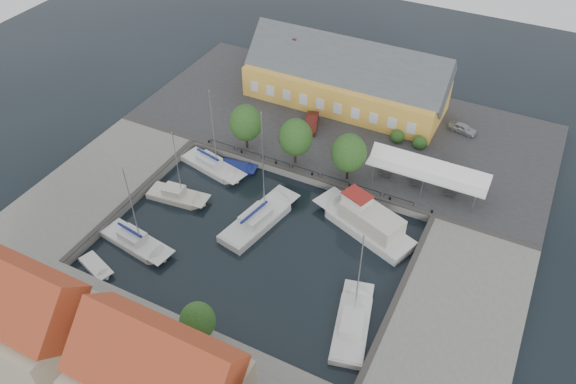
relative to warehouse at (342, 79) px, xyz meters
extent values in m
plane|color=black|center=(2.60, -28.36, -4.43)|extent=(140.00, 140.00, 0.00)
cube|color=#2D2D30|center=(2.60, -5.36, -3.93)|extent=(56.00, 26.00, 1.00)
cube|color=slate|center=(-19.40, -30.36, -3.93)|extent=(12.00, 24.00, 1.00)
cube|color=slate|center=(24.60, -30.36, -3.93)|extent=(12.00, 24.00, 1.00)
cube|color=#383533|center=(2.60, -18.06, -3.37)|extent=(56.00, 0.60, 0.12)
cube|color=#383533|center=(-13.70, -30.36, -3.37)|extent=(0.60, 24.00, 0.12)
cube|color=#383533|center=(18.90, -30.36, -3.37)|extent=(0.60, 24.00, 0.12)
cylinder|color=black|center=(-11.40, -17.76, -3.23)|extent=(0.24, 0.24, 0.40)
cylinder|color=black|center=(-6.40, -17.76, -3.23)|extent=(0.24, 0.24, 0.40)
cylinder|color=black|center=(-1.40, -17.76, -3.23)|extent=(0.24, 0.24, 0.40)
cylinder|color=black|center=(3.60, -17.76, -3.23)|extent=(0.24, 0.24, 0.40)
cylinder|color=black|center=(8.60, -17.76, -3.23)|extent=(0.24, 0.24, 0.40)
cylinder|color=black|center=(13.60, -17.76, -3.23)|extent=(0.24, 0.24, 0.40)
cylinder|color=black|center=(18.60, -17.76, -3.23)|extent=(0.24, 0.24, 0.40)
cube|color=gold|center=(0.60, -0.36, -1.18)|extent=(28.00, 10.00, 4.50)
cube|color=#474C51|center=(0.60, -0.36, 2.32)|extent=(28.56, 7.60, 7.60)
cube|color=gold|center=(-9.40, 5.64, -1.68)|extent=(6.00, 6.00, 3.50)
cube|color=brown|center=(-7.40, -0.36, 4.17)|extent=(0.60, 0.60, 1.20)
cube|color=white|center=(16.60, -13.86, -0.73)|extent=(14.00, 4.00, 0.25)
cylinder|color=silver|center=(10.60, -15.66, -2.08)|extent=(0.10, 0.10, 2.70)
cylinder|color=silver|center=(10.60, -12.06, -2.08)|extent=(0.10, 0.10, 2.70)
cylinder|color=silver|center=(16.60, -15.66, -2.08)|extent=(0.10, 0.10, 2.70)
cylinder|color=silver|center=(16.60, -12.06, -2.08)|extent=(0.10, 0.10, 2.70)
cylinder|color=silver|center=(22.60, -15.66, -2.08)|extent=(0.10, 0.10, 2.70)
cylinder|color=silver|center=(22.60, -12.06, -2.08)|extent=(0.10, 0.10, 2.70)
cylinder|color=black|center=(-6.40, -16.36, -2.38)|extent=(0.30, 0.30, 2.10)
ellipsoid|color=#1B4017|center=(-6.40, -16.36, 0.46)|extent=(4.20, 4.20, 4.83)
cylinder|color=black|center=(0.60, -16.36, -2.38)|extent=(0.30, 0.30, 2.10)
ellipsoid|color=#1B4017|center=(0.60, -16.36, 0.46)|extent=(4.20, 4.20, 4.83)
cylinder|color=black|center=(7.60, -16.36, -2.38)|extent=(0.30, 0.30, 2.10)
ellipsoid|color=#1B4017|center=(7.60, -16.36, 0.46)|extent=(4.20, 4.20, 4.83)
imported|color=#A1A2A8|center=(17.80, -0.25, -2.77)|extent=(4.07, 2.26, 1.31)
imported|color=#581A14|center=(-0.89, -8.35, -2.65)|extent=(3.09, 5.02, 1.56)
cube|color=silver|center=(1.10, -27.75, -4.28)|extent=(5.02, 9.45, 1.50)
cube|color=silver|center=(1.31, -26.65, -3.49)|extent=(5.23, 11.19, 0.08)
cube|color=silver|center=(1.14, -27.53, -3.03)|extent=(2.93, 3.96, 0.90)
cylinder|color=silver|center=(1.44, -25.99, 3.20)|extent=(0.12, 0.12, 13.46)
cube|color=navy|center=(1.10, -27.75, -2.28)|extent=(1.07, 4.45, 0.22)
cube|color=silver|center=(13.14, -22.89, -4.33)|extent=(10.92, 7.23, 1.80)
cube|color=silver|center=(11.94, -22.43, -3.39)|extent=(12.77, 7.82, 0.08)
cube|color=beige|center=(13.14, -22.89, -2.33)|extent=(7.73, 5.55, 2.20)
cube|color=silver|center=(10.99, -22.06, -0.93)|extent=(3.38, 2.97, 1.20)
cube|color=maroon|center=(10.99, -22.06, -0.28)|extent=(3.66, 3.17, 0.10)
cube|color=silver|center=(16.20, -36.10, -4.38)|extent=(4.79, 8.25, 1.30)
cube|color=silver|center=(15.98, -35.16, -3.69)|extent=(5.03, 9.73, 0.08)
cube|color=silver|center=(16.16, -35.91, -3.23)|extent=(2.75, 3.50, 0.90)
cylinder|color=silver|center=(15.84, -34.60, 1.69)|extent=(0.12, 0.12, 10.83)
cube|color=silver|center=(-9.41, -20.98, -4.38)|extent=(7.99, 4.28, 1.30)
cube|color=silver|center=(-8.48, -21.19, -3.69)|extent=(9.44, 4.49, 0.08)
cube|color=silver|center=(-9.23, -21.02, -3.23)|extent=(3.36, 2.46, 0.90)
cylinder|color=silver|center=(-7.93, -21.31, 1.80)|extent=(0.12, 0.12, 11.05)
cube|color=navy|center=(-9.41, -20.98, -2.48)|extent=(3.75, 1.02, 0.22)
cube|color=beige|center=(-9.94, -27.91, -4.38)|extent=(6.34, 3.29, 1.30)
cube|color=beige|center=(-9.18, -27.82, -3.69)|extent=(7.54, 3.32, 0.08)
cube|color=beige|center=(-9.79, -27.89, -3.23)|extent=(2.62, 2.05, 0.90)
cylinder|color=silver|center=(-8.73, -27.77, 0.84)|extent=(0.12, 0.12, 9.13)
cube|color=silver|center=(-9.60, -36.07, -4.38)|extent=(7.61, 3.80, 1.30)
cube|color=silver|center=(-8.70, -36.20, -3.69)|extent=(9.04, 3.90, 0.08)
cube|color=silver|center=(-9.42, -36.09, -3.23)|extent=(3.16, 2.29, 0.90)
cylinder|color=silver|center=(-8.16, -36.28, 1.63)|extent=(0.12, 0.12, 10.72)
cube|color=navy|center=(-9.60, -36.07, -2.48)|extent=(3.64, 0.74, 0.22)
cube|color=silver|center=(-10.97, -40.67, -4.38)|extent=(4.00, 2.80, 0.90)
cube|color=silver|center=(-10.54, -40.81, -3.89)|extent=(4.67, 2.97, 0.08)
cube|color=navy|center=(-6.30, -19.75, -4.38)|extent=(4.18, 2.51, 0.80)
cube|color=navy|center=(-5.81, -19.68, -3.94)|extent=(4.95, 2.54, 0.08)
cube|color=#BAAB8F|center=(-7.40, -51.36, 0.07)|extent=(11.00, 8.00, 7.00)
cube|color=#B43D26|center=(-7.40, -51.36, 4.82)|extent=(11.33, 6.50, 6.50)
cube|color=brown|center=(-5.20, -51.36, 6.37)|extent=(0.60, 0.60, 0.80)
cube|color=#B43D26|center=(6.60, -51.36, 5.32)|extent=(12.36, 6.50, 6.50)
cube|color=brown|center=(3.60, -51.36, 6.97)|extent=(0.70, 0.70, 1.00)
cube|color=brown|center=(9.00, -51.36, 6.87)|extent=(0.60, 0.60, 0.80)
camera|label=1|loc=(24.91, -66.59, 40.36)|focal=35.00mm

